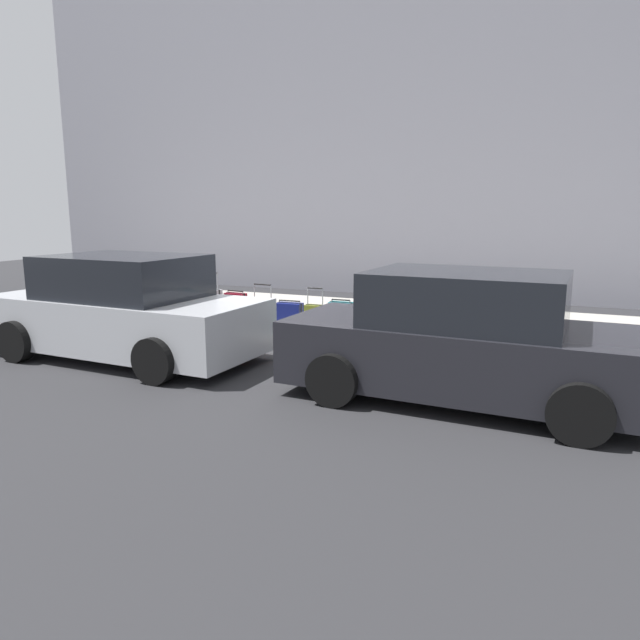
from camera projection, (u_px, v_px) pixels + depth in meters
ground_plane at (287, 350)px, 9.58m from camera, size 40.00×40.00×0.00m
sidewalk_curb at (341, 320)px, 11.82m from camera, size 18.00×5.00×0.14m
building_facade_sidewalk_side at (421, 40)px, 15.88m from camera, size 24.00×3.00×13.86m
suitcase_red_0 at (467, 332)px, 8.98m from camera, size 0.39×0.28×0.63m
suitcase_maroon_1 at (433, 328)px, 9.12m from camera, size 0.46×0.24×0.93m
suitcase_silver_2 at (401, 325)px, 9.33m from camera, size 0.40×0.25×0.68m
suitcase_black_3 at (369, 323)px, 9.48m from camera, size 0.44×0.23×0.86m
suitcase_teal_4 at (341, 321)px, 9.73m from camera, size 0.39×0.22×0.69m
suitcase_olive_5 at (315, 321)px, 9.93m from camera, size 0.35×0.19×0.86m
suitcase_navy_6 at (290, 318)px, 10.18m from camera, size 0.46×0.26×0.60m
suitcase_red_7 at (263, 316)px, 10.43m from camera, size 0.44×0.22×0.86m
suitcase_maroon_8 at (236, 311)px, 10.56m from camera, size 0.41×0.22×0.73m
suitcase_silver_9 at (212, 308)px, 10.69m from camera, size 0.36×0.26×1.04m
fire_hydrant at (172, 302)px, 11.10m from camera, size 0.39×0.21×0.78m
bollard_post at (138, 298)px, 11.23m from camera, size 0.16×0.16×0.92m
parked_car_charcoal_0 at (464, 341)px, 6.91m from camera, size 4.37×2.10×1.58m
parked_car_silver_1 at (125, 311)px, 8.95m from camera, size 4.44×2.16×1.62m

